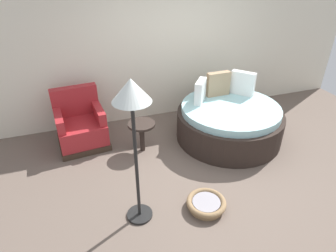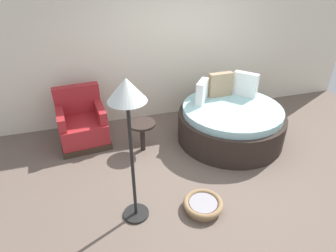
{
  "view_description": "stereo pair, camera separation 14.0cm",
  "coord_description": "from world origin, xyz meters",
  "px_view_note": "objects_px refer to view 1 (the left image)",
  "views": [
    {
      "loc": [
        -1.71,
        -3.08,
        2.8
      ],
      "look_at": [
        -0.47,
        0.54,
        0.55
      ],
      "focal_mm": 30.81,
      "sensor_mm": 36.0,
      "label": 1
    },
    {
      "loc": [
        -1.57,
        -3.12,
        2.8
      ],
      "look_at": [
        -0.47,
        0.54,
        0.55
      ],
      "focal_mm": 30.81,
      "sensor_mm": 36.0,
      "label": 2
    }
  ],
  "objects_px": {
    "pet_basket": "(206,204)",
    "floor_lamp": "(132,106)",
    "side_table": "(142,128)",
    "red_armchair": "(81,126)",
    "round_daybed": "(229,121)"
  },
  "relations": [
    {
      "from": "pet_basket",
      "to": "floor_lamp",
      "type": "relative_size",
      "value": 0.28
    },
    {
      "from": "floor_lamp",
      "to": "pet_basket",
      "type": "bearing_deg",
      "value": -10.56
    },
    {
      "from": "side_table",
      "to": "floor_lamp",
      "type": "bearing_deg",
      "value": -106.04
    },
    {
      "from": "side_table",
      "to": "red_armchair",
      "type": "bearing_deg",
      "value": 148.6
    },
    {
      "from": "side_table",
      "to": "floor_lamp",
      "type": "xyz_separation_m",
      "value": [
        -0.39,
        -1.37,
        1.11
      ]
    },
    {
      "from": "round_daybed",
      "to": "side_table",
      "type": "xyz_separation_m",
      "value": [
        -1.54,
        0.09,
        0.1
      ]
    },
    {
      "from": "red_armchair",
      "to": "side_table",
      "type": "distance_m",
      "value": 1.09
    },
    {
      "from": "round_daybed",
      "to": "pet_basket",
      "type": "height_order",
      "value": "round_daybed"
    },
    {
      "from": "pet_basket",
      "to": "side_table",
      "type": "relative_size",
      "value": 0.98
    },
    {
      "from": "red_armchair",
      "to": "floor_lamp",
      "type": "height_order",
      "value": "floor_lamp"
    },
    {
      "from": "pet_basket",
      "to": "side_table",
      "type": "xyz_separation_m",
      "value": [
        -0.45,
        1.52,
        0.35
      ]
    },
    {
      "from": "floor_lamp",
      "to": "side_table",
      "type": "bearing_deg",
      "value": 73.96
    },
    {
      "from": "pet_basket",
      "to": "floor_lamp",
      "type": "distance_m",
      "value": 1.69
    },
    {
      "from": "floor_lamp",
      "to": "red_armchair",
      "type": "bearing_deg",
      "value": 105.42
    },
    {
      "from": "side_table",
      "to": "pet_basket",
      "type": "bearing_deg",
      "value": -73.66
    }
  ]
}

